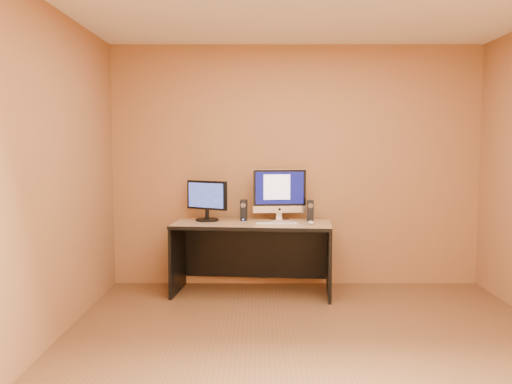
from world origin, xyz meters
TOP-DOWN VIEW (x-y plane):
  - floor at (0.00, 0.00)m, footprint 4.00×4.00m
  - walls at (0.00, 0.00)m, footprint 4.00×4.00m
  - desk at (-0.47, 1.58)m, footprint 1.65×0.85m
  - imac at (-0.18, 1.78)m, footprint 0.59×0.26m
  - second_monitor at (-0.94, 1.72)m, footprint 0.54×0.44m
  - speaker_left at (-0.56, 1.73)m, footprint 0.08×0.08m
  - speaker_right at (0.13, 1.70)m, footprint 0.07×0.07m
  - keyboard at (-0.23, 1.45)m, footprint 0.43×0.14m
  - mouse at (0.12, 1.47)m, footprint 0.07×0.11m
  - cable_a at (-0.20, 1.85)m, footprint 0.07×0.21m
  - cable_b at (-0.21, 1.85)m, footprint 0.10×0.16m

SIDE VIEW (x-z plane):
  - floor at x=0.00m, z-range 0.00..0.00m
  - desk at x=-0.47m, z-range 0.00..0.74m
  - cable_a at x=-0.20m, z-range 0.74..0.75m
  - cable_b at x=-0.21m, z-range 0.74..0.75m
  - keyboard at x=-0.23m, z-range 0.74..0.76m
  - mouse at x=0.12m, z-range 0.74..0.77m
  - speaker_left at x=-0.56m, z-range 0.74..0.96m
  - speaker_right at x=0.13m, z-range 0.74..0.96m
  - second_monitor at x=-0.94m, z-range 0.74..1.16m
  - imac at x=-0.18m, z-range 0.74..1.29m
  - walls at x=0.00m, z-range 0.00..2.60m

